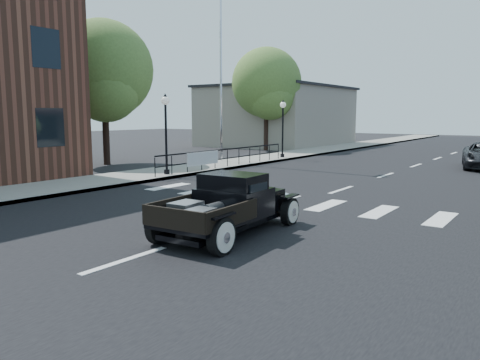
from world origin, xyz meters
The scene contains 13 objects.
ground centered at (0.00, 0.00, 0.00)m, with size 120.00×120.00×0.00m, color black.
road centered at (0.00, 15.00, 0.01)m, with size 14.00×80.00×0.02m, color black.
road_markings centered at (0.00, 10.00, 0.00)m, with size 12.00×60.00×0.06m, color silver, non-canonical shape.
sidewalk_left centered at (-8.50, 15.00, 0.07)m, with size 3.00×80.00×0.15m, color gray.
low_building_left centered at (-15.00, 28.00, 2.50)m, with size 10.00×12.00×5.00m, color gray.
railing centered at (-7.30, 10.00, 0.65)m, with size 0.08×10.00×1.00m, color black, non-canonical shape.
banner centered at (-7.22, 8.00, 0.45)m, with size 0.04×2.20×0.60m, color silver, non-canonical shape.
lamp_post_b centered at (-7.60, 6.00, 1.87)m, with size 0.36×0.36×3.44m, color black, non-canonical shape.
lamp_post_c centered at (-7.60, 16.00, 1.87)m, with size 0.36×0.36×3.44m, color black, non-canonical shape.
flagpole centered at (-9.20, 12.00, 6.60)m, with size 0.12×0.12×12.91m, color silver.
big_tree_near centered at (-14.00, 8.00, 3.85)m, with size 5.25×5.25×7.71m, color #4E6E2F, non-canonical shape.
big_tree_far centered at (-12.50, 22.00, 3.88)m, with size 5.28×5.28×7.76m, color #4E6E2F, non-canonical shape.
hotrod_pickup centered at (0.42, -0.36, 0.70)m, with size 1.89×4.06×1.41m, color black, non-canonical shape.
Camera 1 is at (6.52, -8.62, 2.68)m, focal length 35.00 mm.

